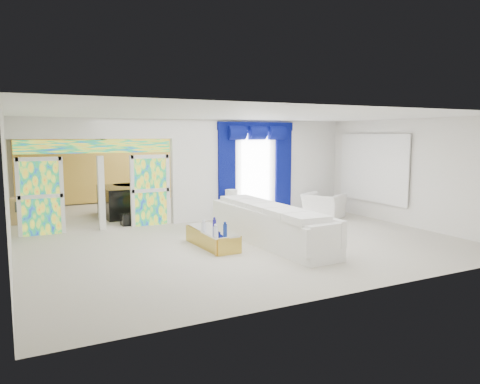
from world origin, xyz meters
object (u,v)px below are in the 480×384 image
coffee_table (212,238)px  console_table (240,214)px  white_sofa (270,227)px  armchair (324,205)px  grand_piano (125,201)px

coffee_table → console_table: size_ratio=1.58×
white_sofa → armchair: white_sofa is taller
grand_piano → console_table: bearing=-40.6°
coffee_table → white_sofa: bearing=-12.5°
white_sofa → armchair: (3.26, 2.23, -0.03)m
white_sofa → armchair: bearing=31.5°
white_sofa → grand_piano: size_ratio=2.28×
white_sofa → coffee_table: bearing=164.6°
armchair → grand_piano: grand_piano is taller
white_sofa → coffee_table: 1.40m
white_sofa → console_table: white_sofa is taller
coffee_table → armchair: (4.61, 1.93, 0.18)m
white_sofa → coffee_table: (-1.35, 0.30, -0.21)m
coffee_table → console_table: 3.33m
armchair → grand_piano: (-5.45, 3.08, 0.10)m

